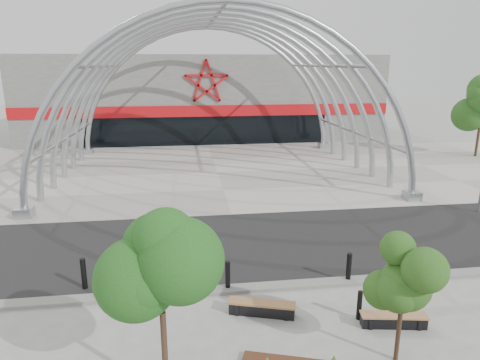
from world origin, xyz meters
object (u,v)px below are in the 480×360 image
street_tree_0 (161,275)px  bench_1 (393,320)px  street_tree_1 (405,274)px  bollard_2 (228,276)px  bench_0 (262,308)px

street_tree_0 → bench_1: size_ratio=2.20×
street_tree_0 → bench_1: street_tree_0 is taller
street_tree_1 → bollard_2: (-3.82, 3.97, -1.86)m
bench_0 → bench_1: 3.75m
street_tree_0 → bench_0: street_tree_0 is taller
street_tree_1 → bollard_2: 5.82m
street_tree_0 → bench_0: bearing=46.9°
bench_1 → bollard_2: bearing=149.3°
street_tree_0 → bollard_2: street_tree_0 is taller
street_tree_1 → bench_1: 2.64m
street_tree_0 → street_tree_1: size_ratio=1.26×
street_tree_0 → street_tree_1: street_tree_0 is taller
bollard_2 → bench_0: bearing=-61.2°
bollard_2 → street_tree_0: bearing=-112.8°
street_tree_1 → bench_1: street_tree_1 is taller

